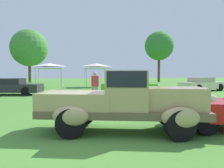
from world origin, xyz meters
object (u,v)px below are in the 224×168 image
at_px(show_car_charcoal, 12,87).
at_px(spectator_between_cars, 95,85).
at_px(show_car_lime, 129,86).
at_px(show_car_cream, 202,84).
at_px(feature_pickup_truck, 124,101).
at_px(canopy_tent_center_field, 49,66).
at_px(canopy_tent_right_field, 96,66).

relative_size(show_car_charcoal, spectator_between_cars, 2.58).
relative_size(show_car_lime, show_car_cream, 1.01).
bearing_deg(spectator_between_cars, feature_pickup_truck, -90.03).
xyz_separation_m(feature_pickup_truck, show_car_lime, (3.20, 11.19, -0.27)).
bearing_deg(show_car_lime, show_car_cream, 9.15).
height_order(show_car_lime, canopy_tent_center_field, canopy_tent_center_field).
bearing_deg(spectator_between_cars, canopy_tent_right_field, 82.73).
relative_size(show_car_lime, canopy_tent_right_field, 1.69).
relative_size(show_car_lime, canopy_tent_center_field, 1.56).
xyz_separation_m(show_car_charcoal, show_car_cream, (15.93, 0.55, 0.00)).
bearing_deg(show_car_lime, show_car_charcoal, 176.08).
bearing_deg(feature_pickup_truck, canopy_tent_center_field, 99.93).
height_order(feature_pickup_truck, show_car_charcoal, feature_pickup_truck).
bearing_deg(show_car_cream, canopy_tent_center_field, 149.95).
bearing_deg(canopy_tent_right_field, show_car_lime, -79.95).
height_order(show_car_lime, show_car_cream, same).
xyz_separation_m(show_car_charcoal, canopy_tent_center_field, (1.99, 8.62, 1.82)).
xyz_separation_m(spectator_between_cars, canopy_tent_center_field, (-3.58, 13.62, 1.51)).
distance_m(show_car_lime, canopy_tent_right_field, 8.95).
distance_m(show_car_lime, spectator_between_cars, 5.45).
height_order(show_car_cream, canopy_tent_right_field, canopy_tent_right_field).
bearing_deg(feature_pickup_truck, show_car_charcoal, 115.26).
xyz_separation_m(show_car_charcoal, show_car_lime, (8.76, -0.60, 0.00)).
xyz_separation_m(feature_pickup_truck, show_car_cream, (10.36, 12.34, -0.27)).
bearing_deg(canopy_tent_center_field, show_car_cream, -30.05).
relative_size(show_car_cream, spectator_between_cars, 2.68).
bearing_deg(show_car_charcoal, canopy_tent_right_field, 48.01).
relative_size(show_car_lime, spectator_between_cars, 2.72).
distance_m(feature_pickup_truck, canopy_tent_center_field, 20.77).
distance_m(canopy_tent_center_field, canopy_tent_right_field, 5.27).
bearing_deg(spectator_between_cars, show_car_charcoal, 138.04).
relative_size(feature_pickup_truck, canopy_tent_center_field, 1.61).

